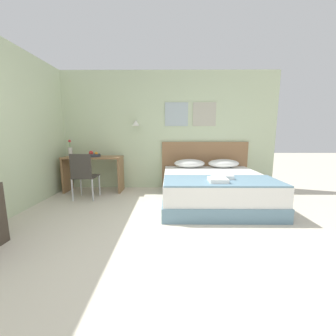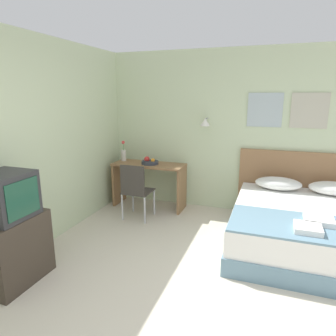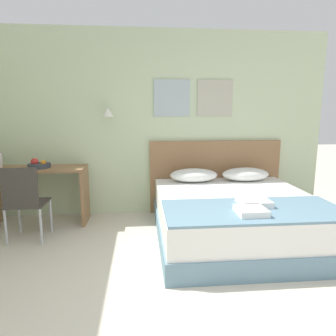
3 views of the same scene
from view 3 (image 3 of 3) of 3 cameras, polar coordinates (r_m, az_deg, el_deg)
wall_back at (r=4.42m, az=-3.80°, el=8.37°), size 5.26×0.31×2.65m
bed at (r=3.73m, az=12.68°, el=-9.08°), size 1.85×1.99×0.53m
headboard at (r=4.60m, az=8.94°, el=-1.58°), size 1.97×0.06×1.08m
pillow_left at (r=4.25m, az=4.92°, el=-1.38°), size 0.67×0.38×0.19m
pillow_right at (r=4.44m, az=14.53°, el=-1.16°), size 0.67×0.38×0.19m
throw_blanket at (r=3.12m, az=16.13°, el=-7.71°), size 1.80×0.80×0.02m
folded_towel_near_foot at (r=3.25m, az=16.03°, el=-6.21°), size 0.31×0.31×0.06m
folded_towel_mid_bed at (r=2.95m, az=15.51°, el=-7.87°), size 0.27×0.28×0.06m
desk at (r=4.39m, az=-23.33°, el=-2.90°), size 1.24×0.48×0.78m
desk_chair at (r=3.82m, az=-25.72°, el=-5.26°), size 0.42×0.42×0.90m
fruit_bowl at (r=4.31m, az=-23.39°, el=0.56°), size 0.29×0.29×0.13m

